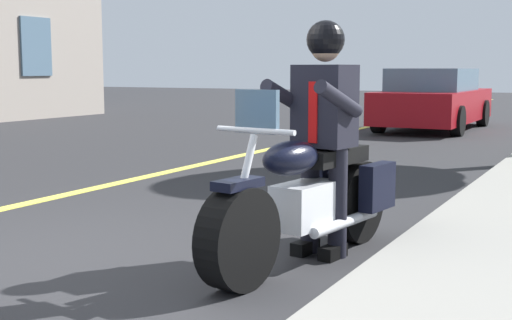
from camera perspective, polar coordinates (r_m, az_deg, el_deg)
ground_plane at (r=5.24m, az=-14.69°, el=-8.23°), size 80.00×80.00×0.00m
motorcycle_main at (r=5.09m, az=4.37°, el=-3.22°), size 2.22×0.80×1.26m
rider_main at (r=5.18m, az=5.51°, el=3.46°), size 0.68×0.61×1.74m
car_silver at (r=16.70m, az=14.23°, el=4.78°), size 4.60×1.92×1.40m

